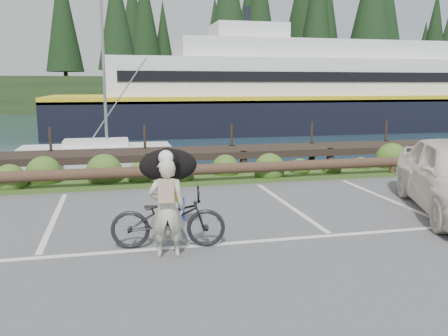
# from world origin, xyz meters

# --- Properties ---
(ground) EXTENTS (72.00, 72.00, 0.00)m
(ground) POSITION_xyz_m (0.00, 0.00, 0.00)
(ground) COLOR #4E4E50
(harbor_backdrop) EXTENTS (170.00, 160.00, 30.00)m
(harbor_backdrop) POSITION_xyz_m (0.39, 78.52, -0.00)
(harbor_backdrop) COLOR #182F3B
(harbor_backdrop) RESTS_ON ground
(vegetation_strip) EXTENTS (34.00, 1.60, 0.10)m
(vegetation_strip) POSITION_xyz_m (0.00, 5.30, 0.05)
(vegetation_strip) COLOR #3D5B21
(vegetation_strip) RESTS_ON ground
(log_rail) EXTENTS (32.00, 0.30, 0.60)m
(log_rail) POSITION_xyz_m (0.00, 4.60, 0.00)
(log_rail) COLOR #443021
(log_rail) RESTS_ON ground
(bicycle) EXTENTS (2.04, 0.95, 1.03)m
(bicycle) POSITION_xyz_m (-0.45, -0.35, 0.52)
(bicycle) COLOR black
(bicycle) RESTS_ON ground
(cyclist) EXTENTS (0.64, 0.47, 1.63)m
(cyclist) POSITION_xyz_m (-0.51, -0.80, 0.81)
(cyclist) COLOR beige
(cyclist) RESTS_ON ground
(dog) EXTENTS (0.66, 1.12, 0.61)m
(dog) POSITION_xyz_m (-0.36, 0.28, 1.34)
(dog) COLOR black
(dog) RESTS_ON bicycle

